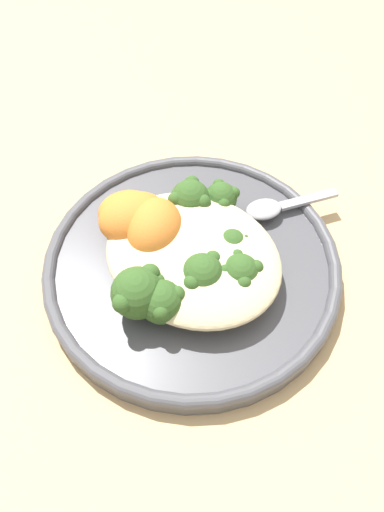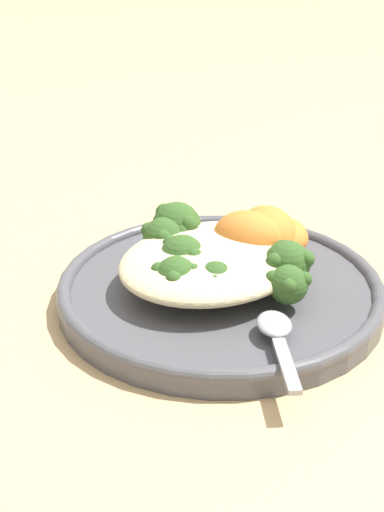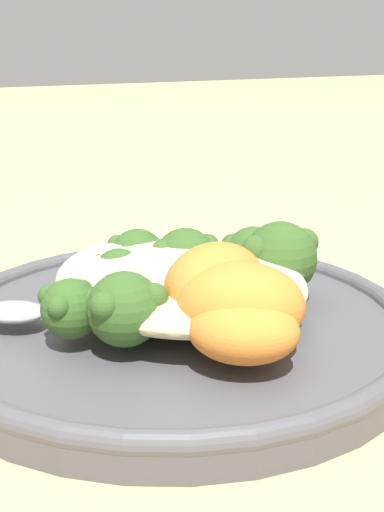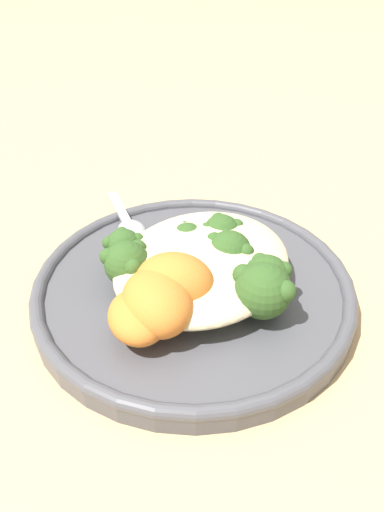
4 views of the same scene
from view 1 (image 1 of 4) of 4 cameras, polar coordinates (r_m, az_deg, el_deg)
The scene contains 15 objects.
ground_plane at distance 0.46m, azimuth 2.08°, elevation -1.70°, with size 4.00×4.00×0.00m, color tan.
plate at distance 0.45m, azimuth 0.01°, elevation -1.03°, with size 0.27×0.27×0.02m.
quinoa_mound at distance 0.43m, azimuth 0.09°, elevation 0.05°, with size 0.16×0.14×0.03m, color beige.
broccoli_stalk_0 at distance 0.41m, azimuth -6.14°, elevation -3.74°, with size 0.06×0.09×0.04m.
broccoli_stalk_1 at distance 0.41m, azimuth -4.01°, elevation -3.97°, with size 0.09×0.08×0.04m.
broccoli_stalk_2 at distance 0.42m, azimuth 0.48°, elevation -1.87°, with size 0.09×0.04×0.04m.
broccoli_stalk_3 at distance 0.42m, azimuth 4.04°, elevation -1.61°, with size 0.11×0.04×0.03m.
broccoli_stalk_4 at distance 0.44m, azimuth 2.43°, elevation 1.12°, with size 0.08×0.07×0.03m.
broccoli_stalk_5 at distance 0.46m, azimuth 1.23°, elevation 5.20°, with size 0.05×0.12×0.03m.
broccoli_stalk_6 at distance 0.46m, azimuth -1.41°, elevation 5.16°, with size 0.04×0.11×0.04m.
sweet_potato_chunk_0 at distance 0.46m, azimuth -7.48°, elevation 5.19°, with size 0.05×0.04×0.03m, color orange.
sweet_potato_chunk_1 at distance 0.45m, azimuth -6.68°, elevation 4.34°, with size 0.06×0.05×0.04m, color orange.
sweet_potato_chunk_2 at distance 0.44m, azimuth -4.30°, elevation 3.18°, with size 0.06×0.05×0.05m, color orange.
sweet_potato_chunk_3 at distance 0.44m, azimuth -4.61°, elevation 2.49°, with size 0.05×0.04×0.04m, color orange.
spoon at distance 0.48m, azimuth 9.30°, elevation 5.54°, with size 0.07×0.09×0.01m.
Camera 1 is at (-0.14, 0.22, 0.39)m, focal length 35.00 mm.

